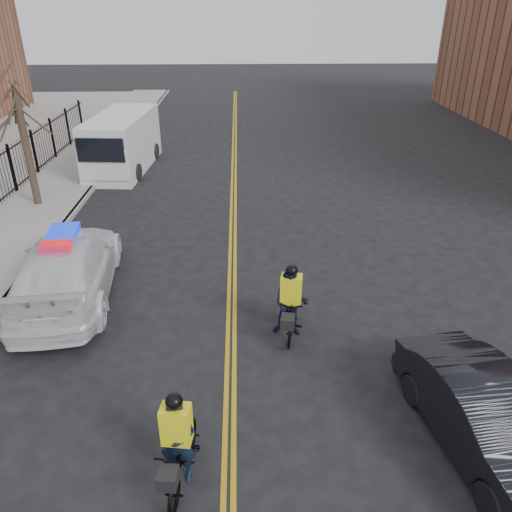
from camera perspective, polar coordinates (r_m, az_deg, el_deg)
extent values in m
plane|color=black|center=(11.12, -2.93, -12.98)|extent=(120.00, 120.00, 0.00)
cube|color=#C09316|center=(17.99, -2.90, 3.65)|extent=(0.10, 60.00, 0.01)
cube|color=#C09316|center=(17.99, -2.38, 3.66)|extent=(0.10, 60.00, 0.01)
cube|color=gray|center=(19.57, -25.21, 3.20)|extent=(3.00, 60.00, 0.15)
cube|color=gray|center=(19.02, -21.06, 3.36)|extent=(0.20, 60.00, 0.15)
cylinder|color=#352A1F|center=(20.72, -24.64, 10.70)|extent=(0.28, 0.28, 4.00)
imported|color=white|center=(14.14, -20.80, -1.33)|extent=(2.96, 6.00, 1.68)
cube|color=#0C26CC|center=(13.76, -21.42, 2.03)|extent=(0.86, 1.60, 0.16)
imported|color=black|center=(9.92, 24.86, -16.55)|extent=(2.18, 4.47, 1.41)
cube|color=silver|center=(24.79, -15.00, 12.44)|extent=(2.67, 6.08, 2.52)
cube|color=silver|center=(22.48, -16.77, 10.17)|extent=(2.20, 1.05, 1.32)
cube|color=black|center=(21.91, -17.36, 11.47)|extent=(1.98, 0.27, 0.99)
cylinder|color=black|center=(23.76, -18.36, 9.16)|extent=(0.34, 0.79, 0.77)
cylinder|color=black|center=(23.11, -13.46, 9.31)|extent=(0.34, 0.79, 0.77)
cylinder|color=black|center=(26.93, -15.88, 11.51)|extent=(0.34, 0.79, 0.77)
cylinder|color=black|center=(26.36, -11.49, 11.67)|extent=(0.34, 0.79, 0.77)
imported|color=black|center=(8.93, -8.75, -21.65)|extent=(0.88, 1.90, 0.96)
imported|color=black|center=(8.67, -8.91, -20.14)|extent=(0.65, 0.47, 1.65)
cube|color=yellow|center=(8.41, -9.10, -18.46)|extent=(0.51, 0.38, 0.69)
sphere|color=black|center=(8.09, -9.35, -16.11)|extent=(0.28, 0.28, 0.28)
cube|color=black|center=(8.33, -10.00, -23.68)|extent=(0.34, 0.38, 0.26)
imported|color=black|center=(11.92, 3.93, -6.59)|extent=(0.86, 1.90, 1.10)
imported|color=black|center=(11.76, 3.98, -5.37)|extent=(0.93, 0.79, 1.70)
cube|color=yellow|center=(11.57, 4.04, -3.80)|extent=(0.54, 0.42, 0.71)
sphere|color=black|center=(11.32, 4.12, -1.69)|extent=(0.29, 0.29, 0.29)
cube|color=black|center=(11.26, 3.64, -7.49)|extent=(0.37, 0.40, 0.26)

